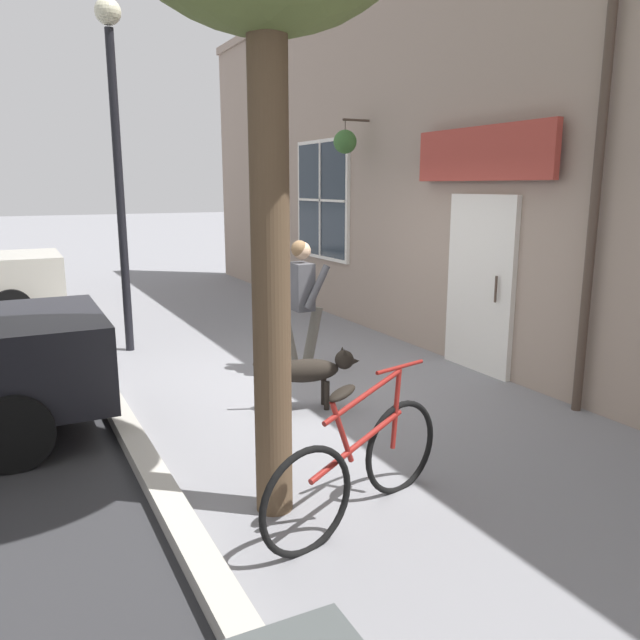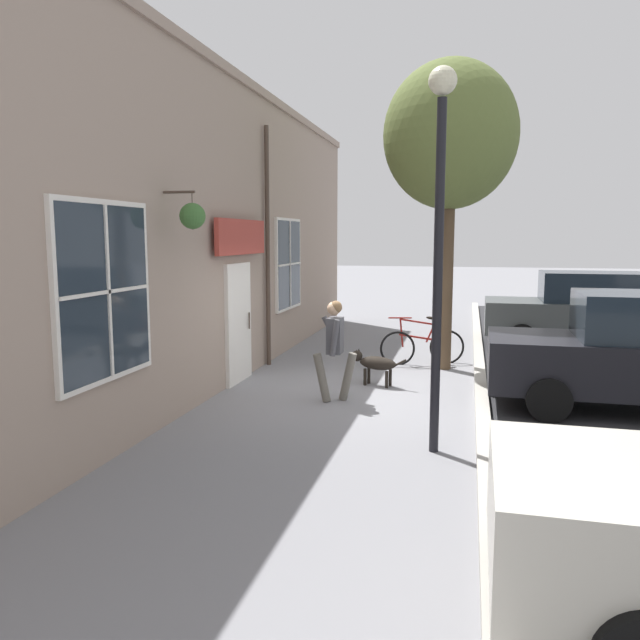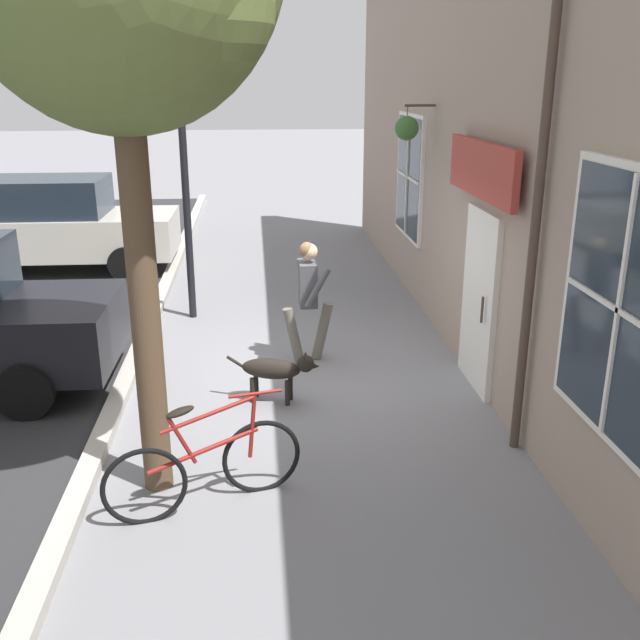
# 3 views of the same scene
# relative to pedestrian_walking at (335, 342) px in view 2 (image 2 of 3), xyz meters

# --- Properties ---
(ground_plane) EXTENTS (90.00, 90.00, 0.00)m
(ground_plane) POSITION_rel_pedestrian_walking_xyz_m (0.24, 0.48, -0.94)
(ground_plane) COLOR gray
(storefront_facade) EXTENTS (0.95, 18.00, 5.35)m
(storefront_facade) POSITION_rel_pedestrian_walking_xyz_m (-2.10, 0.49, 1.74)
(storefront_facade) COLOR gray
(storefront_facade) RESTS_ON ground_plane
(pedestrian_walking) EXTENTS (0.67, 0.55, 1.58)m
(pedestrian_walking) POSITION_rel_pedestrian_walking_xyz_m (0.00, 0.00, 0.00)
(pedestrian_walking) COLOR #6B665B
(pedestrian_walking) RESTS_ON ground_plane
(dog_on_leash) EXTENTS (1.06, 0.44, 0.61)m
(dog_on_leash) POSITION_rel_pedestrian_walking_xyz_m (0.45, 1.18, -0.54)
(dog_on_leash) COLOR black
(dog_on_leash) RESTS_ON ground_plane
(street_tree_by_curb) EXTENTS (2.49, 2.24, 5.80)m
(street_tree_by_curb) POSITION_rel_pedestrian_walking_xyz_m (1.52, 2.87, 3.43)
(street_tree_by_curb) COLOR brown
(street_tree_by_curb) RESTS_ON ground_plane
(leaning_bicycle) EXTENTS (1.66, 0.60, 1.00)m
(leaning_bicycle) POSITION_rel_pedestrian_walking_xyz_m (1.12, 3.22, -0.56)
(leaning_bicycle) COLOR black
(leaning_bicycle) RESTS_ON ground_plane
(parked_car_far_end) EXTENTS (4.32, 1.99, 1.75)m
(parked_car_far_end) POSITION_rel_pedestrian_walking_xyz_m (4.60, 6.04, -0.06)
(parked_car_far_end) COLOR #474C4C
(parked_car_far_end) RESTS_ON ground_plane
(street_lamp) EXTENTS (0.32, 0.32, 4.43)m
(street_lamp) POSITION_rel_pedestrian_walking_xyz_m (1.64, -1.98, 2.00)
(street_lamp) COLOR black
(street_lamp) RESTS_ON ground_plane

